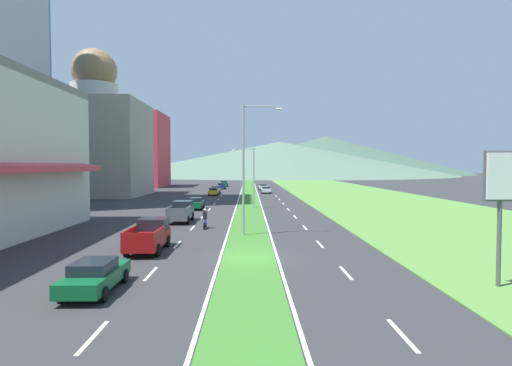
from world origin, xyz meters
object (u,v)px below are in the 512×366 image
Objects in this scene: car_0 at (266,190)px; car_2 at (215,190)px; car_3 at (214,191)px; car_5 at (224,183)px; car_6 at (196,203)px; car_4 at (263,187)px; street_lamp_mid at (251,173)px; pickup_truck_0 at (149,236)px; car_1 at (221,186)px; street_lamp_near at (247,161)px; pickup_truck_1 at (181,212)px; car_7 at (95,275)px; motorcycle_rider at (205,220)px.

car_0 is 0.97× the size of car_2.
car_3 reaches higher than car_0.
car_6 reaches higher than car_5.
car_5 is at bearing -149.65° from car_4.
street_lamp_mid is 1.48× the size of pickup_truck_0.
car_6 is (-0.13, -48.65, 0.03)m from car_1.
car_4 is (2.98, 43.39, -3.97)m from street_lamp_mid.
street_lamp_near reaches higher than car_5.
street_lamp_mid reaches higher than pickup_truck_1.
pickup_truck_0 is (0.23, -58.61, 0.21)m from car_2.
car_5 is 74.22m from pickup_truck_1.
car_5 is at bearing -0.00° from car_7.
pickup_truck_1 is (-0.21, 14.62, 0.00)m from pickup_truck_0.
motorcycle_rider is (2.92, 19.17, 0.01)m from car_7.
pickup_truck_1 reaches higher than car_3.
car_1 is 0.99× the size of car_5.
motorcycle_rider reaches higher than car_3.
pickup_truck_0 is (-6.89, -28.18, -3.70)m from street_lamp_mid.
car_3 is 26.70m from car_6.
car_2 is at bearing -180.00° from car_5.
car_3 is (-6.68, 47.34, -5.26)m from street_lamp_near.
pickup_truck_0 is at bearing 164.79° from motorcycle_rider.
car_2 is at bearing -0.00° from car_7.
motorcycle_rider reaches higher than car_1.
street_lamp_near is at bearing -23.93° from car_7.
car_3 is at bearing -0.07° from car_7.
car_1 is (-6.59, 69.29, -5.26)m from street_lamp_near.
car_3 is at bearing -60.50° from car_0.
car_3 reaches higher than car_7.
car_3 is 38.63m from pickup_truck_1.
street_lamp_near is 7.62m from motorcycle_rider.
motorcycle_rider is at bearing 134.13° from street_lamp_near.
car_2 reaches higher than car_7.
car_7 is (-0.16, -84.50, -0.02)m from car_1.
car_7 is at bearing -7.13° from car_4.
car_4 is at bearing -110.00° from car_1.
car_5 is at bearing -160.80° from car_0.
street_lamp_mid is at bearing -164.27° from car_3.
motorcycle_rider is (2.91, -48.75, -0.03)m from car_2.
pickup_truck_1 is (0.02, 23.93, 0.25)m from car_7.
car_5 is 98.15m from car_7.
car_2 is at bearing -37.95° from car_4.
car_4 is (10.04, 18.32, -0.03)m from car_3.
car_7 is (-0.03, -35.85, -0.05)m from car_6.
car_2 is at bearing 0.02° from pickup_truck_1.
street_lamp_near is 65.97m from car_4.
car_2 is 1.04× the size of car_3.
car_3 is 43.48m from motorcycle_rider.
street_lamp_near is 2.47× the size of car_1.
car_3 is at bearing -179.89° from car_5.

